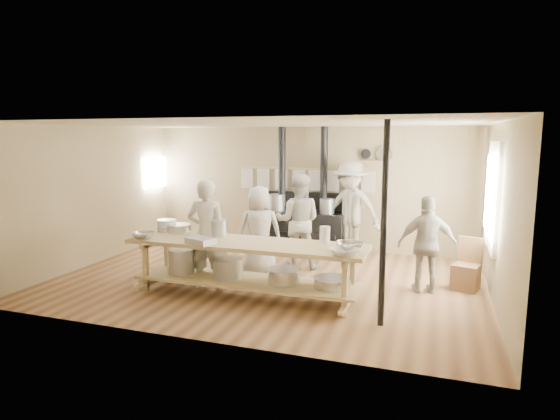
{
  "coord_description": "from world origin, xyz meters",
  "views": [
    {
      "loc": [
        2.66,
        -7.16,
        2.38
      ],
      "look_at": [
        0.17,
        0.2,
        1.17
      ],
      "focal_mm": 30.0,
      "sensor_mm": 36.0,
      "label": 1
    }
  ],
  "objects_px": {
    "cook_center": "(259,231)",
    "cook_right": "(427,245)",
    "stove": "(302,227)",
    "cook_far_left": "(207,234)",
    "roasting_pan": "(201,241)",
    "chair": "(466,274)",
    "cook_left": "(298,221)",
    "prep_table": "(245,263)",
    "cook_by_window": "(350,210)"
  },
  "relations": [
    {
      "from": "stove",
      "to": "prep_table",
      "type": "height_order",
      "value": "stove"
    },
    {
      "from": "prep_table",
      "to": "cook_center",
      "type": "bearing_deg",
      "value": 100.76
    },
    {
      "from": "stove",
      "to": "cook_by_window",
      "type": "height_order",
      "value": "stove"
    },
    {
      "from": "cook_right",
      "to": "cook_by_window",
      "type": "height_order",
      "value": "cook_by_window"
    },
    {
      "from": "chair",
      "to": "cook_left",
      "type": "bearing_deg",
      "value": -170.17
    },
    {
      "from": "cook_by_window",
      "to": "roasting_pan",
      "type": "height_order",
      "value": "cook_by_window"
    },
    {
      "from": "cook_left",
      "to": "cook_far_left",
      "type": "bearing_deg",
      "value": 47.49
    },
    {
      "from": "stove",
      "to": "cook_center",
      "type": "bearing_deg",
      "value": -96.67
    },
    {
      "from": "cook_far_left",
      "to": "cook_center",
      "type": "distance_m",
      "value": 1.07
    },
    {
      "from": "cook_center",
      "to": "cook_right",
      "type": "height_order",
      "value": "cook_center"
    },
    {
      "from": "cook_far_left",
      "to": "stove",
      "type": "bearing_deg",
      "value": -112.24
    },
    {
      "from": "prep_table",
      "to": "cook_left",
      "type": "bearing_deg",
      "value": 81.1
    },
    {
      "from": "cook_right",
      "to": "roasting_pan",
      "type": "xyz_separation_m",
      "value": [
        -3.12,
        -1.43,
        0.14
      ]
    },
    {
      "from": "cook_left",
      "to": "chair",
      "type": "xyz_separation_m",
      "value": [
        2.88,
        -0.37,
        -0.63
      ]
    },
    {
      "from": "cook_center",
      "to": "prep_table",
      "type": "bearing_deg",
      "value": 79.78
    },
    {
      "from": "chair",
      "to": "cook_by_window",
      "type": "bearing_deg",
      "value": 163.43
    },
    {
      "from": "prep_table",
      "to": "cook_by_window",
      "type": "bearing_deg",
      "value": 69.77
    },
    {
      "from": "cook_by_window",
      "to": "chair",
      "type": "bearing_deg",
      "value": -21.21
    },
    {
      "from": "cook_far_left",
      "to": "roasting_pan",
      "type": "height_order",
      "value": "cook_far_left"
    },
    {
      "from": "cook_by_window",
      "to": "cook_far_left",
      "type": "bearing_deg",
      "value": -111.77
    },
    {
      "from": "stove",
      "to": "cook_center",
      "type": "relative_size",
      "value": 1.66
    },
    {
      "from": "cook_left",
      "to": "roasting_pan",
      "type": "bearing_deg",
      "value": 58.71
    },
    {
      "from": "chair",
      "to": "cook_right",
      "type": "bearing_deg",
      "value": -133.12
    },
    {
      "from": "cook_left",
      "to": "cook_right",
      "type": "bearing_deg",
      "value": 152.88
    },
    {
      "from": "prep_table",
      "to": "cook_far_left",
      "type": "xyz_separation_m",
      "value": [
        -0.74,
        0.22,
        0.35
      ]
    },
    {
      "from": "cook_center",
      "to": "cook_by_window",
      "type": "distance_m",
      "value": 2.13
    },
    {
      "from": "cook_left",
      "to": "roasting_pan",
      "type": "height_order",
      "value": "cook_left"
    },
    {
      "from": "cook_center",
      "to": "cook_far_left",
      "type": "bearing_deg",
      "value": 39.42
    },
    {
      "from": "stove",
      "to": "cook_far_left",
      "type": "bearing_deg",
      "value": -104.89
    },
    {
      "from": "cook_center",
      "to": "cook_by_window",
      "type": "bearing_deg",
      "value": -147.57
    },
    {
      "from": "stove",
      "to": "cook_center",
      "type": "distance_m",
      "value": 1.91
    },
    {
      "from": "cook_left",
      "to": "cook_right",
      "type": "height_order",
      "value": "cook_left"
    },
    {
      "from": "cook_by_window",
      "to": "chair",
      "type": "distance_m",
      "value": 2.64
    },
    {
      "from": "prep_table",
      "to": "cook_right",
      "type": "height_order",
      "value": "cook_right"
    },
    {
      "from": "cook_far_left",
      "to": "cook_by_window",
      "type": "xyz_separation_m",
      "value": [
        1.79,
        2.63,
        0.09
      ]
    },
    {
      "from": "prep_table",
      "to": "cook_far_left",
      "type": "height_order",
      "value": "cook_far_left"
    },
    {
      "from": "stove",
      "to": "cook_left",
      "type": "xyz_separation_m",
      "value": [
        0.28,
        -1.21,
        0.35
      ]
    },
    {
      "from": "cook_far_left",
      "to": "roasting_pan",
      "type": "distance_m",
      "value": 0.58
    },
    {
      "from": "stove",
      "to": "cook_center",
      "type": "height_order",
      "value": "stove"
    },
    {
      "from": "cook_center",
      "to": "cook_left",
      "type": "bearing_deg",
      "value": -147.83
    },
    {
      "from": "cook_left",
      "to": "roasting_pan",
      "type": "xyz_separation_m",
      "value": [
        -0.85,
        -2.14,
        0.03
      ]
    },
    {
      "from": "roasting_pan",
      "to": "chair",
      "type": "bearing_deg",
      "value": 25.43
    },
    {
      "from": "cook_by_window",
      "to": "roasting_pan",
      "type": "distance_m",
      "value": 3.57
    },
    {
      "from": "cook_right",
      "to": "chair",
      "type": "bearing_deg",
      "value": -162.02
    },
    {
      "from": "prep_table",
      "to": "cook_right",
      "type": "bearing_deg",
      "value": 23.18
    },
    {
      "from": "cook_left",
      "to": "cook_center",
      "type": "bearing_deg",
      "value": 43.43
    },
    {
      "from": "cook_center",
      "to": "roasting_pan",
      "type": "height_order",
      "value": "cook_center"
    },
    {
      "from": "cook_center",
      "to": "cook_right",
      "type": "xyz_separation_m",
      "value": [
        2.78,
        -0.04,
        -0.03
      ]
    },
    {
      "from": "prep_table",
      "to": "roasting_pan",
      "type": "bearing_deg",
      "value": -149.58
    },
    {
      "from": "cook_right",
      "to": "cook_by_window",
      "type": "relative_size",
      "value": 0.78
    }
  ]
}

